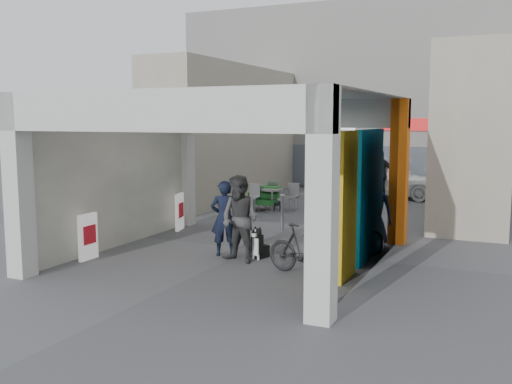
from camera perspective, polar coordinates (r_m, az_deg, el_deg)
The scene contains 21 objects.
ground at distance 13.44m, azimuth -0.47°, elevation -5.66°, with size 90.00×90.00×0.00m, color #4E4F53.
arcade_canopy at distance 12.14m, azimuth 0.20°, elevation 3.95°, with size 6.40×6.45×6.40m.
far_building at distance 26.47m, azimuth 12.57°, elevation 9.23°, with size 18.00×4.08×8.00m.
plaza_bldg_left at distance 21.82m, azimuth -2.91°, elevation 5.93°, with size 2.00×9.00×5.00m, color #AAA38D.
plaza_bldg_right at distance 19.41m, azimuth 21.53°, elevation 5.27°, with size 2.00×9.00×5.00m, color #AAA38D.
bollard_left at distance 16.27m, azimuth -1.45°, elevation -1.70°, with size 0.09×0.09×0.94m, color gray.
bollard_center at distance 15.43m, azimuth 2.64°, elevation -2.12°, with size 0.09×0.09×0.98m, color gray.
bollard_right at distance 15.21m, azimuth 8.61°, elevation -2.61°, with size 0.09×0.09×0.83m, color gray.
advert_board_near at distance 12.80m, azimuth -16.44°, elevation -4.29°, with size 0.11×0.55×1.00m.
advert_board_far at distance 15.72m, azimuth -7.64°, elevation -1.95°, with size 0.21×0.55×1.00m.
cafe_set at distance 18.98m, azimuth 1.62°, elevation -0.87°, with size 1.50×1.21×0.90m.
produce_stand at distance 18.98m, azimuth 0.75°, elevation -0.89°, with size 1.20×0.65×0.79m.
crate_stack at distance 19.92m, azimuth 10.63°, elevation -0.72°, with size 0.50×0.42×0.56m.
border_collie at distance 12.43m, azimuth 0.23°, elevation -5.37°, with size 0.27×0.52×0.72m.
man_with_dog at distance 12.62m, azimuth -3.19°, elevation -2.62°, with size 0.61×0.40×1.68m, color black.
man_back_turned at distance 12.00m, azimuth -1.61°, elevation -2.73°, with size 0.90×0.70×1.84m, color #3D3D40.
man_elderly at distance 13.76m, azimuth 11.71°, elevation -1.76°, with size 0.86×0.56×1.76m, color #5A81B0.
man_crates at distance 21.94m, azimuth 12.34°, elevation 1.71°, with size 1.11×0.46×1.89m, color black.
bicycle_front at distance 13.26m, azimuth 9.70°, elevation -3.96°, with size 0.59×1.70×0.89m, color black.
bicycle_rear at distance 11.08m, azimuth 4.85°, elevation -5.84°, with size 0.47×1.66×1.00m, color black.
white_van at distance 22.73m, azimuth 13.08°, elevation 1.31°, with size 1.71×4.25×1.45m, color white.
Camera 1 is at (5.52, -11.87, 3.00)m, focal length 40.00 mm.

